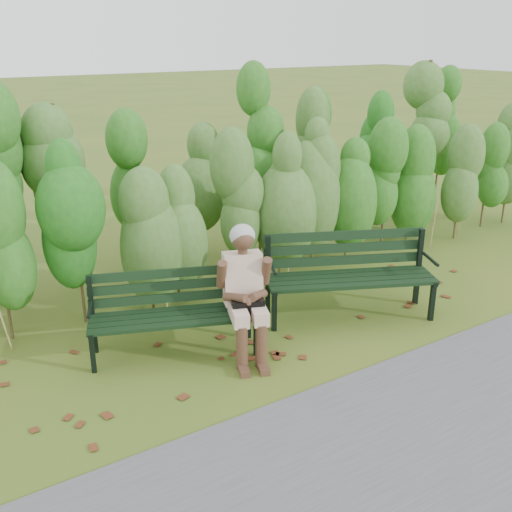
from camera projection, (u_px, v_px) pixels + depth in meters
ground at (275, 337)px, 5.94m from camera, size 80.00×80.00×0.00m
footpath at (451, 462)px, 4.21m from camera, size 60.00×2.50×0.01m
hedge_band at (186, 177)px, 6.97m from camera, size 11.04×1.67×2.42m
leaf_litter at (265, 336)px, 5.95m from camera, size 5.96×2.22×0.01m
bench_left at (173, 306)px, 5.55m from camera, size 1.61×1.02×0.77m
bench_right at (348, 268)px, 6.29m from camera, size 1.82×1.24×0.87m
seated_woman at (245, 285)px, 5.45m from camera, size 0.58×0.79×1.22m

